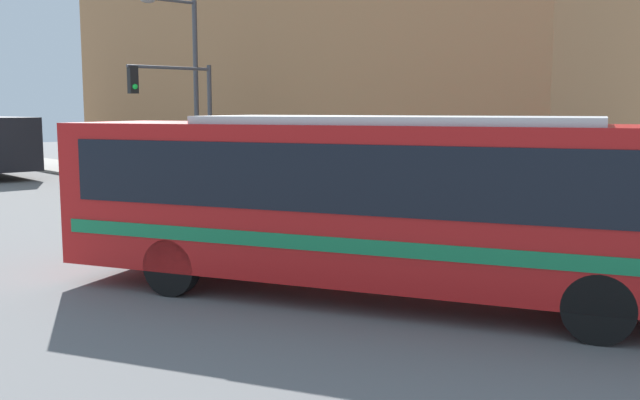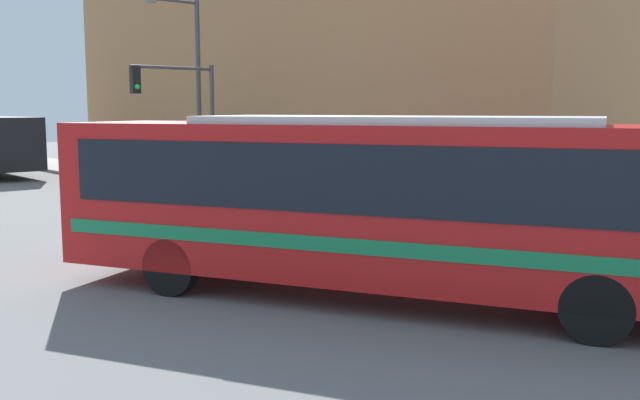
% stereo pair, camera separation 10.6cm
% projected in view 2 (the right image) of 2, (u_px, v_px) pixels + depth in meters
% --- Properties ---
extents(ground_plane, '(120.00, 120.00, 0.00)m').
position_uv_depth(ground_plane, '(365.00, 288.00, 13.01)').
color(ground_plane, slate).
extents(sidewalk, '(3.29, 70.00, 0.15)m').
position_uv_depth(sidewalk, '(147.00, 180.00, 31.91)').
color(sidewalk, gray).
rests_on(sidewalk, ground_plane).
extents(building_facade, '(6.00, 28.82, 9.76)m').
position_uv_depth(building_facade, '(291.00, 71.00, 30.93)').
color(building_facade, '#B27A4C').
rests_on(building_facade, ground_plane).
extents(city_bus, '(7.61, 11.77, 3.12)m').
position_uv_depth(city_bus, '(393.00, 195.00, 11.95)').
color(city_bus, red).
rests_on(city_bus, ground_plane).
extents(fire_hydrant, '(0.25, 0.34, 0.72)m').
position_uv_depth(fire_hydrant, '(402.00, 211.00, 19.06)').
color(fire_hydrant, red).
rests_on(fire_hydrant, sidewalk).
extents(traffic_light_pole, '(3.28, 0.35, 4.64)m').
position_uv_depth(traffic_light_pole, '(183.00, 105.00, 25.00)').
color(traffic_light_pole, '#47474C').
rests_on(traffic_light_pole, sidewalk).
extents(street_lamp, '(2.27, 0.28, 7.03)m').
position_uv_depth(street_lamp, '(192.00, 79.00, 26.34)').
color(street_lamp, '#47474C').
rests_on(street_lamp, sidewalk).
extents(pedestrian_near_corner, '(0.34, 0.34, 1.78)m').
position_uv_depth(pedestrian_near_corner, '(405.00, 184.00, 20.74)').
color(pedestrian_near_corner, '#47382D').
rests_on(pedestrian_near_corner, sidewalk).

